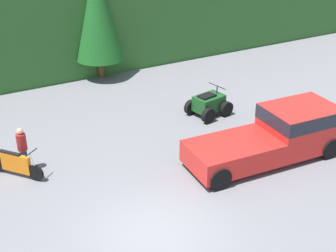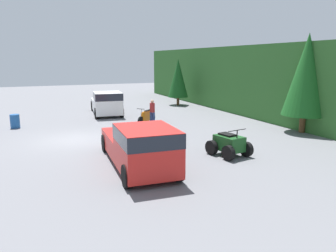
{
  "view_description": "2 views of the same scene",
  "coord_description": "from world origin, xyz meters",
  "px_view_note": "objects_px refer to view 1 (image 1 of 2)",
  "views": [
    {
      "loc": [
        -4.94,
        -9.67,
        9.07
      ],
      "look_at": [
        2.87,
        4.34,
        0.95
      ],
      "focal_mm": 50.0,
      "sensor_mm": 36.0,
      "label": 1
    },
    {
      "loc": [
        18.13,
        -2.18,
        4.34
      ],
      "look_at": [
        2.87,
        4.34,
        0.95
      ],
      "focal_mm": 35.0,
      "sensor_mm": 36.0,
      "label": 2
    }
  ],
  "objects_px": {
    "dirt_bike": "(16,165)",
    "quad_atv": "(209,104)",
    "rider_person": "(22,148)",
    "pickup_truck_red": "(278,133)"
  },
  "relations": [
    {
      "from": "dirt_bike",
      "to": "quad_atv",
      "type": "distance_m",
      "value": 8.74
    },
    {
      "from": "pickup_truck_red",
      "to": "rider_person",
      "type": "distance_m",
      "value": 9.32
    },
    {
      "from": "quad_atv",
      "to": "rider_person",
      "type": "height_order",
      "value": "rider_person"
    },
    {
      "from": "dirt_bike",
      "to": "rider_person",
      "type": "bearing_deg",
      "value": 90.41
    },
    {
      "from": "dirt_bike",
      "to": "quad_atv",
      "type": "height_order",
      "value": "quad_atv"
    },
    {
      "from": "pickup_truck_red",
      "to": "rider_person",
      "type": "xyz_separation_m",
      "value": [
        -8.55,
        3.7,
        -0.08
      ]
    },
    {
      "from": "rider_person",
      "to": "quad_atv",
      "type": "bearing_deg",
      "value": 39.26
    },
    {
      "from": "dirt_bike",
      "to": "pickup_truck_red",
      "type": "bearing_deg",
      "value": 29.72
    },
    {
      "from": "quad_atv",
      "to": "pickup_truck_red",
      "type": "bearing_deg",
      "value": -97.63
    },
    {
      "from": "quad_atv",
      "to": "rider_person",
      "type": "bearing_deg",
      "value": 173.89
    }
  ]
}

